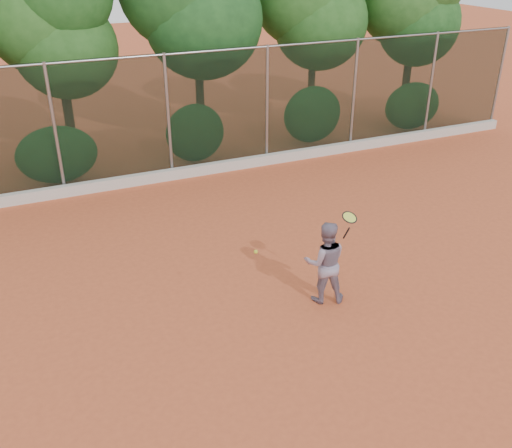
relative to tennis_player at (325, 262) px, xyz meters
name	(u,v)px	position (x,y,z in m)	size (l,w,h in m)	color
ground	(277,305)	(-0.88, 0.18, -0.82)	(80.00, 80.00, 0.00)	#C4552E
concrete_curb	(174,174)	(-0.88, 7.00, -0.67)	(24.00, 0.20, 0.30)	beige
tennis_player	(325,262)	(0.00, 0.00, 0.00)	(0.80, 0.62, 1.64)	gray
chainlink_fence	(168,114)	(-0.88, 7.18, 1.04)	(24.09, 0.09, 3.50)	black
foliage_backdrop	(123,9)	(-1.43, 9.16, 3.58)	(23.70, 3.63, 7.55)	#3E2A18
tennis_racket	(349,219)	(0.41, -0.06, 0.84)	(0.34, 0.32, 0.56)	black
tennis_ball_in_flight	(256,252)	(-1.60, -0.43, 0.82)	(0.07, 0.07, 0.07)	gold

